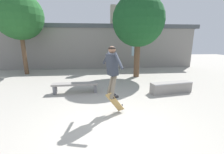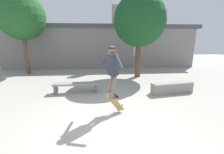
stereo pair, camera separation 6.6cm
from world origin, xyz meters
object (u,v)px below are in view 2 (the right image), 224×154
object	(u,v)px
tree_left	(21,16)
skate_ledge	(172,88)
tree_right	(140,21)
park_bench	(76,85)
skater	(112,67)
skateboard_flipping	(115,102)

from	to	relation	value
tree_left	skate_ledge	bearing A→B (deg)	-29.78
tree_right	tree_left	world-z (taller)	tree_left
park_bench	skate_ledge	size ratio (longest dim) A/B	1.04
tree_right	skate_ledge	distance (m)	4.50
skate_ledge	skater	xyz separation A→B (m)	(-2.81, -1.66, 1.24)
park_bench	skate_ledge	bearing A→B (deg)	-7.00
tree_right	park_bench	size ratio (longest dim) A/B	2.49
tree_right	tree_left	xyz separation A→B (m)	(-7.33, 1.50, 0.37)
tree_right	park_bench	distance (m)	5.36
skater	tree_left	bearing A→B (deg)	106.89
skate_ledge	skater	distance (m)	3.49
tree_left	park_bench	distance (m)	6.66
tree_left	skater	xyz separation A→B (m)	(5.27, -6.28, -2.28)
skate_ledge	skateboard_flipping	world-z (taller)	skateboard_flipping
tree_right	skater	size ratio (longest dim) A/B	3.14
tree_right	skater	world-z (taller)	tree_right
tree_right	park_bench	world-z (taller)	tree_right
skate_ledge	tree_right	bearing A→B (deg)	94.72
tree_left	skate_ledge	distance (m)	9.95
park_bench	skateboard_flipping	xyz separation A→B (m)	(1.51, -2.09, 0.04)
tree_right	tree_left	distance (m)	7.49
park_bench	tree_right	bearing A→B (deg)	36.49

